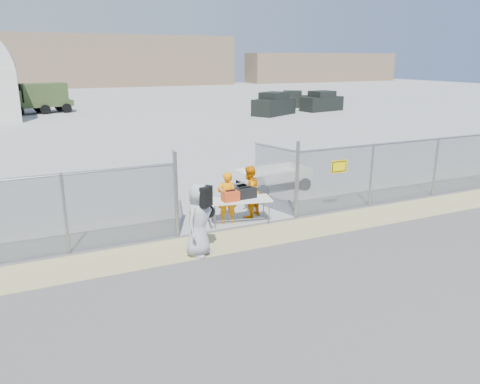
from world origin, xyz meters
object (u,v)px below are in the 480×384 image
security_worker_right (249,192)px  visitor (199,220)px  security_worker_left (227,198)px  utility_trailer (273,178)px  folding_table (240,211)px

security_worker_right → visitor: visitor is taller
security_worker_left → visitor: (-1.64, -1.97, 0.15)m
security_worker_left → utility_trailer: security_worker_left is taller
folding_table → utility_trailer: size_ratio=0.53×
visitor → utility_trailer: visitor is taller
security_worker_left → utility_trailer: bearing=-123.2°
folding_table → security_worker_right: (0.54, 0.48, 0.44)m
security_worker_right → utility_trailer: security_worker_right is taller
security_worker_left → visitor: size_ratio=0.84×
folding_table → visitor: 2.70m
visitor → utility_trailer: 6.87m
security_worker_left → folding_table: bearing=160.9°
security_worker_left → visitor: 2.57m
security_worker_left → utility_trailer: (3.21, 2.87, -0.39)m
folding_table → utility_trailer: bearing=59.2°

